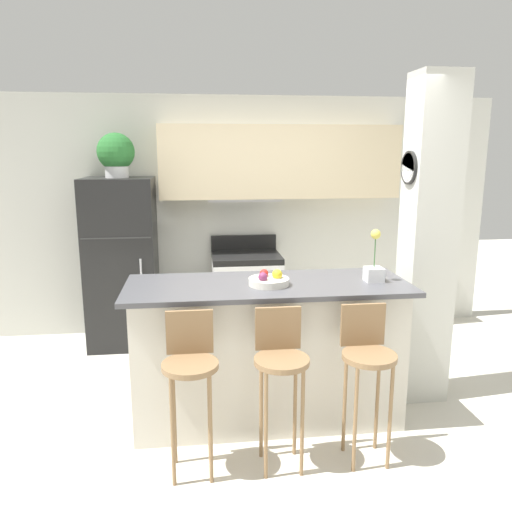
{
  "coord_description": "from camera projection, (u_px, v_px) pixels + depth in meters",
  "views": [
    {
      "loc": [
        -0.5,
        -3.41,
        1.98
      ],
      "look_at": [
        0.0,
        0.7,
        1.1
      ],
      "focal_mm": 35.0,
      "sensor_mm": 36.0,
      "label": 1
    }
  ],
  "objects": [
    {
      "name": "bar_stool_left",
      "position": [
        190.0,
        369.0,
        3.03
      ],
      "size": [
        0.34,
        0.34,
        1.01
      ],
      "color": "olive",
      "rests_on": "ground_plane"
    },
    {
      "name": "potted_plant_on_fridge",
      "position": [
        116.0,
        154.0,
        4.84
      ],
      "size": [
        0.36,
        0.36,
        0.43
      ],
      "color": "silver",
      "rests_on": "refrigerator"
    },
    {
      "name": "wall_back",
      "position": [
        257.0,
        194.0,
        5.38
      ],
      "size": [
        5.6,
        0.38,
        2.55
      ],
      "color": "silver",
      "rests_on": "ground_plane"
    },
    {
      "name": "counter_bar",
      "position": [
        267.0,
        351.0,
        3.68
      ],
      "size": [
        2.03,
        0.76,
        1.05
      ],
      "color": "silver",
      "rests_on": "ground_plane"
    },
    {
      "name": "ground_plane",
      "position": [
        267.0,
        416.0,
        3.78
      ],
      "size": [
        14.0,
        14.0,
        0.0
      ],
      "primitive_type": "plane",
      "color": "beige"
    },
    {
      "name": "pillar_right",
      "position": [
        428.0,
        242.0,
        3.88
      ],
      "size": [
        0.38,
        0.32,
        2.55
      ],
      "color": "silver",
      "rests_on": "ground_plane"
    },
    {
      "name": "fruit_bowl",
      "position": [
        268.0,
        280.0,
        3.51
      ],
      "size": [
        0.29,
        0.29,
        0.11
      ],
      "color": "silver",
      "rests_on": "counter_bar"
    },
    {
      "name": "trash_bin",
      "position": [
        180.0,
        330.0,
        5.07
      ],
      "size": [
        0.28,
        0.28,
        0.38
      ],
      "color": "#59595B",
      "rests_on": "ground_plane"
    },
    {
      "name": "stove_range",
      "position": [
        246.0,
        296.0,
        5.32
      ],
      "size": [
        0.71,
        0.6,
        1.07
      ],
      "color": "white",
      "rests_on": "ground_plane"
    },
    {
      "name": "bar_stool_mid",
      "position": [
        281.0,
        364.0,
        3.09
      ],
      "size": [
        0.34,
        0.34,
        1.01
      ],
      "color": "olive",
      "rests_on": "ground_plane"
    },
    {
      "name": "bar_stool_right",
      "position": [
        367.0,
        359.0,
        3.16
      ],
      "size": [
        0.34,
        0.34,
        1.01
      ],
      "color": "olive",
      "rests_on": "ground_plane"
    },
    {
      "name": "orchid_vase",
      "position": [
        374.0,
        267.0,
        3.6
      ],
      "size": [
        0.12,
        0.12,
        0.38
      ],
      "color": "white",
      "rests_on": "counter_bar"
    },
    {
      "name": "refrigerator",
      "position": [
        122.0,
        263.0,
        5.07
      ],
      "size": [
        0.69,
        0.63,
        1.72
      ],
      "color": "black",
      "rests_on": "ground_plane"
    }
  ]
}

